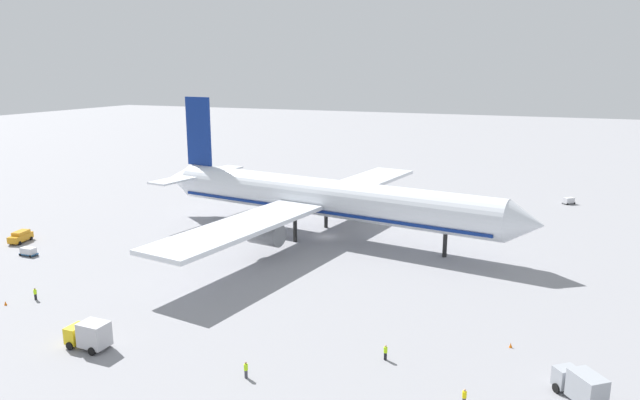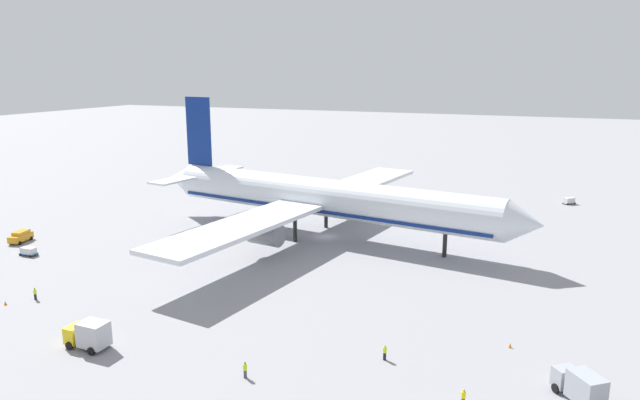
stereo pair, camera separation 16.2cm
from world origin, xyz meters
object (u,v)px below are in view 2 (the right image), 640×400
(ground_worker_3, at_px, (463,397))
(traffic_cone_1, at_px, (5,303))
(baggage_cart_1, at_px, (569,201))
(ground_worker_0, at_px, (35,294))
(ground_worker_5, at_px, (245,370))
(service_truck_2, at_px, (580,386))
(service_truck_0, at_px, (89,334))
(service_van, at_px, (21,236))
(airliner, at_px, (320,198))
(baggage_cart_0, at_px, (28,251))
(ground_worker_4, at_px, (385,352))
(traffic_cone_0, at_px, (510,345))

(ground_worker_3, bearing_deg, traffic_cone_1, 179.38)
(baggage_cart_1, xyz_separation_m, ground_worker_0, (-65.29, -86.49, 0.04))
(ground_worker_5, bearing_deg, service_truck_2, 14.81)
(service_truck_0, relative_size, ground_worker_3, 2.88)
(service_truck_0, xyz_separation_m, service_truck_2, (48.86, 9.07, -0.01))
(service_van, relative_size, ground_worker_5, 2.83)
(airliner, height_order, ground_worker_5, airliner)
(baggage_cart_0, xyz_separation_m, ground_worker_5, (51.61, -19.82, 0.12))
(baggage_cart_0, distance_m, ground_worker_3, 74.05)
(service_van, distance_m, baggage_cart_1, 112.22)
(airliner, relative_size, service_truck_2, 14.37)
(service_truck_0, xyz_separation_m, ground_worker_3, (39.21, 4.30, -0.77))
(service_truck_2, distance_m, ground_worker_4, 18.58)
(ground_worker_3, bearing_deg, airliner, 125.82)
(ground_worker_0, xyz_separation_m, ground_worker_4, (46.99, 2.05, 0.02))
(service_truck_0, height_order, traffic_cone_0, service_truck_0)
(service_truck_0, distance_m, baggage_cart_0, 39.04)
(service_truck_2, height_order, ground_worker_0, service_truck_2)
(baggage_cart_1, bearing_deg, service_van, -142.48)
(ground_worker_0, relative_size, ground_worker_4, 0.98)
(service_truck_0, height_order, ground_worker_4, service_truck_0)
(baggage_cart_0, relative_size, ground_worker_0, 2.14)
(airliner, distance_m, ground_worker_3, 56.19)
(airliner, xyz_separation_m, ground_worker_0, (-23.20, -41.86, -6.23))
(service_truck_2, distance_m, traffic_cone_1, 67.81)
(airliner, height_order, service_truck_2, airliner)
(airliner, relative_size, ground_worker_5, 44.95)
(ground_worker_0, distance_m, ground_worker_4, 47.03)
(service_truck_2, xyz_separation_m, ground_worker_4, (-18.55, 0.70, -0.77))
(ground_worker_0, height_order, ground_worker_3, ground_worker_3)
(ground_worker_0, xyz_separation_m, ground_worker_3, (55.89, -3.42, 0.03))
(traffic_cone_1, bearing_deg, ground_worker_5, -5.85)
(ground_worker_3, xyz_separation_m, traffic_cone_0, (2.98, 13.30, -0.58))
(baggage_cart_0, xyz_separation_m, ground_worker_4, (63.26, -11.14, 0.11))
(service_van, distance_m, traffic_cone_0, 83.00)
(ground_worker_4, height_order, traffic_cone_1, ground_worker_4)
(traffic_cone_0, relative_size, traffic_cone_1, 1.00)
(airliner, xyz_separation_m, traffic_cone_1, (-25.33, -44.66, -6.78))
(service_van, bearing_deg, ground_worker_4, -12.82)
(traffic_cone_0, height_order, traffic_cone_1, same)
(baggage_cart_1, relative_size, ground_worker_4, 1.77)
(ground_worker_0, xyz_separation_m, traffic_cone_0, (58.86, 9.87, -0.55))
(service_van, bearing_deg, ground_worker_3, -15.16)
(ground_worker_5, xyz_separation_m, traffic_cone_1, (-37.46, 3.84, -0.58))
(baggage_cart_1, bearing_deg, ground_worker_0, -127.05)
(airliner, xyz_separation_m, ground_worker_3, (32.69, -45.28, -6.20))
(service_truck_2, xyz_separation_m, ground_worker_3, (-9.65, -4.77, -0.76))
(service_truck_2, relative_size, traffic_cone_0, 9.59)
(baggage_cart_1, distance_m, traffic_cone_0, 76.88)
(ground_worker_5, bearing_deg, ground_worker_3, 8.89)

